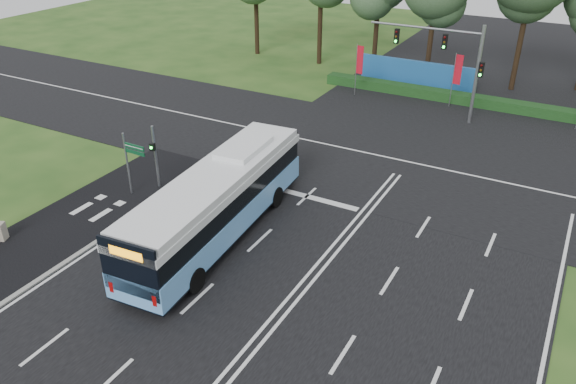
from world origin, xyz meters
name	(u,v)px	position (x,y,z in m)	size (l,w,h in m)	color
ground	(321,260)	(0.00, 0.00, 0.00)	(120.00, 120.00, 0.00)	#234918
road_main	(321,260)	(0.00, 0.00, 0.02)	(20.00, 120.00, 0.04)	black
road_cross	(405,161)	(0.00, 12.00, 0.03)	(120.00, 14.00, 0.05)	black
bike_path	(76,221)	(-12.50, -3.00, 0.03)	(5.00, 18.00, 0.06)	black
kerb_strip	(111,233)	(-10.10, -3.00, 0.06)	(0.25, 18.00, 0.12)	gray
city_bus	(218,202)	(-5.27, -0.54, 1.90)	(3.74, 13.33, 3.78)	#69ADF4
pedestrian_signal	(155,155)	(-11.25, 1.96, 2.04)	(0.35, 0.43, 3.73)	gray
street_sign	(131,157)	(-11.73, 0.61, 2.33)	(1.43, 0.13, 3.67)	gray
banner_flag_left	(359,63)	(-7.50, 22.29, 2.75)	(0.62, 0.14, 4.19)	gray
banner_flag_mid	(457,73)	(0.05, 23.27, 2.76)	(0.62, 0.11, 4.21)	gray
traffic_light_gantry	(453,56)	(0.21, 20.50, 4.66)	(8.41, 0.28, 7.00)	gray
hedge	(456,98)	(0.00, 24.50, 0.40)	(22.00, 1.20, 0.80)	#173513
blue_hoarding	(417,74)	(-4.00, 27.00, 1.10)	(10.00, 0.30, 2.20)	#1D599F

